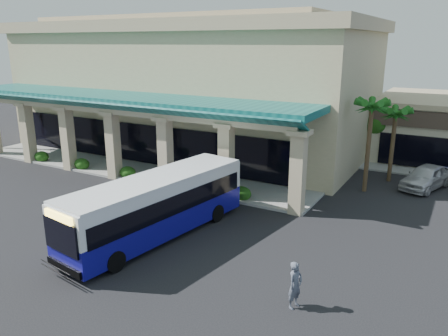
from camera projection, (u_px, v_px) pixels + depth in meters
The scene contains 9 objects.
ground at pixel (153, 224), 23.04m from camera, with size 110.00×110.00×0.00m, color black.
main_building at pixel (192, 84), 38.63m from camera, with size 30.80×14.80×11.35m, color #C1B489, non-canonical shape.
arcade at pixel (123, 134), 31.72m from camera, with size 30.00×6.20×5.70m, color #0D5150, non-canonical shape.
palm_0 at pixel (369, 141), 27.31m from camera, with size 2.40×2.40×6.60m, color #175516, non-canonical shape.
palm_1 at pixel (393, 140), 29.46m from camera, with size 2.40×2.40×5.80m, color #175516, non-canonical shape.
broadleaf_tree at pixel (376, 132), 34.72m from camera, with size 2.60×2.60×4.81m, color #1A450F, non-canonical shape.
transit_bus at pixel (157, 207), 21.26m from camera, with size 2.54×10.90×3.04m, color navy, non-canonical shape.
pedestrian at pixel (295, 285), 15.61m from camera, with size 0.65×0.43×1.78m, color #4F5564.
car_silver at pixel (426, 177), 28.54m from camera, with size 1.84×4.58×1.56m, color silver.
Camera 1 is at (13.73, -16.72, 9.25)m, focal length 35.00 mm.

